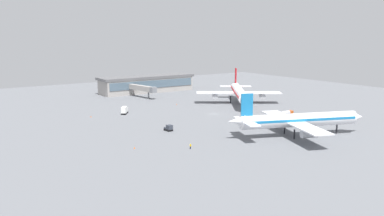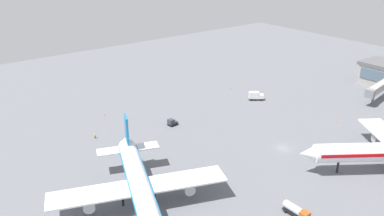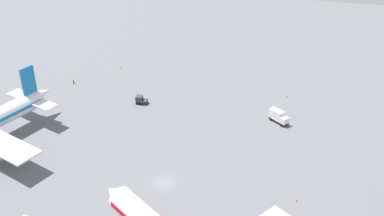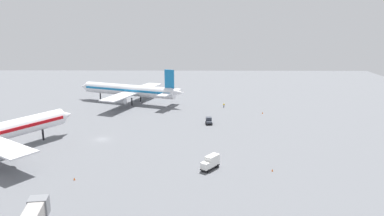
% 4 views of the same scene
% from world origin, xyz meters
% --- Properties ---
extents(ground, '(288.00, 288.00, 0.00)m').
position_xyz_m(ground, '(0.00, 0.00, 0.00)').
color(ground, slate).
extents(catering_truck, '(4.94, 5.59, 3.30)m').
position_xyz_m(catering_truck, '(32.11, -22.00, 1.70)').
color(catering_truck, black).
rests_on(catering_truck, ground).
extents(baggage_tug, '(2.42, 3.33, 2.30)m').
position_xyz_m(baggage_tug, '(32.98, 16.73, 1.16)').
color(baggage_tug, black).
rests_on(baggage_tug, ground).
extents(ground_crew_worker, '(0.58, 0.39, 1.67)m').
position_xyz_m(ground_crew_worker, '(39.96, 40.95, 0.85)').
color(ground_crew_worker, '#1E2338').
rests_on(ground_crew_worker, ground).
extents(safety_cone_near_gate, '(0.44, 0.44, 0.60)m').
position_xyz_m(safety_cone_near_gate, '(53.98, 30.97, 0.30)').
color(safety_cone_near_gate, '#EA590C').
rests_on(safety_cone_near_gate, ground).
extents(safety_cone_mid_apron, '(0.44, 0.44, 0.60)m').
position_xyz_m(safety_cone_mid_apron, '(0.75, -28.79, 0.30)').
color(safety_cone_mid_apron, '#EA590C').
rests_on(safety_cone_mid_apron, ground).
extents(safety_cone_far_side, '(0.44, 0.44, 0.60)m').
position_xyz_m(safety_cone_far_side, '(47.00, -23.36, 0.30)').
color(safety_cone_far_side, '#EA590C').
rests_on(safety_cone_far_side, ground).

